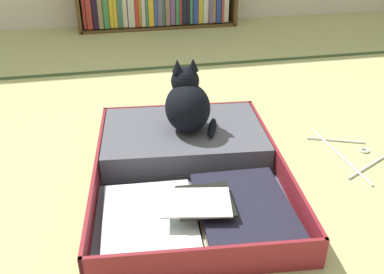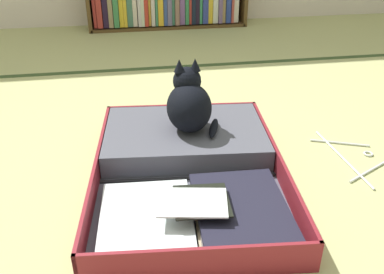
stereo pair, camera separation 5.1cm
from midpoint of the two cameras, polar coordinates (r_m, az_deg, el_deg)
ground_plane at (r=1.68m, az=-2.68°, el=-4.85°), size 10.00×10.00×0.00m
tatami_border at (r=2.77m, az=-6.82°, el=9.13°), size 4.80×0.05×0.00m
open_suitcase at (r=1.66m, az=-1.34°, el=-3.22°), size 0.78×1.01×0.11m
black_cat at (r=1.71m, az=-1.48°, el=4.49°), size 0.23×0.22×0.29m
clothes_hanger at (r=1.90m, az=19.56°, el=-2.12°), size 0.24×0.46×0.01m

